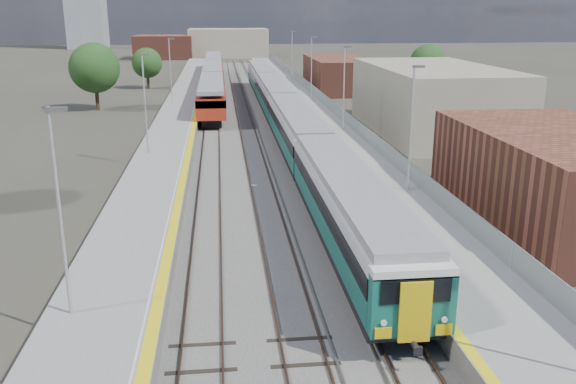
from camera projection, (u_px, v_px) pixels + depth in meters
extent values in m
plane|color=#47443A|center=(265.00, 126.00, 63.39)|extent=(320.00, 320.00, 0.00)
cube|color=#565451|center=(243.00, 122.00, 65.52)|extent=(10.50, 155.00, 0.06)
cube|color=#4C3323|center=(269.00, 117.00, 68.20)|extent=(0.07, 160.00, 0.14)
cube|color=#4C3323|center=(281.00, 116.00, 68.36)|extent=(0.07, 160.00, 0.14)
cube|color=#4C3323|center=(237.00, 117.00, 67.83)|extent=(0.07, 160.00, 0.14)
cube|color=#4C3323|center=(250.00, 117.00, 67.98)|extent=(0.07, 160.00, 0.14)
cube|color=#4C3323|center=(206.00, 118.00, 67.46)|extent=(0.07, 160.00, 0.14)
cube|color=#4C3323|center=(219.00, 117.00, 67.61)|extent=(0.07, 160.00, 0.14)
cube|color=gray|center=(266.00, 117.00, 68.17)|extent=(0.08, 160.00, 0.10)
cube|color=gray|center=(253.00, 117.00, 68.02)|extent=(0.08, 160.00, 0.10)
cube|color=slate|center=(311.00, 116.00, 66.19)|extent=(4.70, 155.00, 1.00)
cube|color=gray|center=(312.00, 111.00, 66.04)|extent=(4.70, 155.00, 0.03)
cube|color=yellow|center=(292.00, 112.00, 65.81)|extent=(0.40, 155.00, 0.01)
cube|color=gray|center=(332.00, 106.00, 66.11)|extent=(0.06, 155.00, 1.20)
cylinder|color=#9EA0A3|center=(411.00, 129.00, 36.06)|extent=(0.12, 0.12, 7.50)
cube|color=#4C4C4F|center=(419.00, 66.00, 35.05)|extent=(0.70, 0.18, 0.14)
cylinder|color=#9EA0A3|center=(344.00, 88.00, 55.11)|extent=(0.12, 0.12, 7.50)
cube|color=#4C4C4F|center=(348.00, 47.00, 54.09)|extent=(0.70, 0.18, 0.14)
cylinder|color=#9EA0A3|center=(311.00, 68.00, 74.15)|extent=(0.12, 0.12, 7.50)
cube|color=#4C4C4F|center=(314.00, 37.00, 73.14)|extent=(0.70, 0.18, 0.14)
cylinder|color=#9EA0A3|center=(292.00, 56.00, 93.20)|extent=(0.12, 0.12, 7.50)
cube|color=#4C4C4F|center=(294.00, 32.00, 92.18)|extent=(0.70, 0.18, 0.14)
cube|color=slate|center=(178.00, 119.00, 64.66)|extent=(4.30, 155.00, 1.00)
cube|color=gray|center=(178.00, 114.00, 64.52)|extent=(4.30, 155.00, 0.03)
cube|color=yellow|center=(196.00, 113.00, 64.72)|extent=(0.45, 155.00, 0.01)
cube|color=silver|center=(193.00, 113.00, 64.68)|extent=(0.08, 155.00, 0.01)
cylinder|color=#9EA0A3|center=(60.00, 215.00, 20.94)|extent=(0.12, 0.12, 7.50)
cube|color=#4C4C4F|center=(56.00, 109.00, 19.93)|extent=(0.70, 0.18, 0.14)
cylinder|color=#9EA0A3|center=(145.00, 104.00, 45.70)|extent=(0.12, 0.12, 7.50)
cube|color=#4C4C4F|center=(145.00, 54.00, 44.68)|extent=(0.70, 0.18, 0.14)
cylinder|color=#9EA0A3|center=(170.00, 71.00, 70.46)|extent=(0.12, 0.12, 7.50)
cube|color=#4C4C4F|center=(171.00, 39.00, 69.44)|extent=(0.70, 0.18, 0.14)
cube|color=brown|center=(560.00, 178.00, 33.66)|extent=(9.00, 16.00, 5.20)
cube|color=tan|center=(432.00, 99.00, 59.42)|extent=(11.00, 22.00, 6.40)
cube|color=brown|center=(338.00, 74.00, 90.75)|extent=(8.00, 18.00, 4.80)
cube|color=tan|center=(228.00, 43.00, 157.40)|extent=(20.00, 14.00, 7.00)
cube|color=brown|center=(164.00, 47.00, 151.13)|extent=(14.00, 12.00, 5.60)
cube|color=black|center=(347.00, 233.00, 30.26)|extent=(2.79, 19.98, 0.47)
cube|color=#105249|center=(348.00, 217.00, 30.02)|extent=(2.89, 19.98, 1.17)
cube|color=black|center=(348.00, 200.00, 29.76)|extent=(2.95, 19.98, 0.80)
cube|color=silver|center=(349.00, 187.00, 29.58)|extent=(2.89, 19.98, 0.49)
cube|color=gray|center=(349.00, 179.00, 29.45)|extent=(2.56, 19.98, 0.41)
cube|color=black|center=(296.00, 146.00, 49.75)|extent=(2.79, 19.98, 0.47)
cube|color=#105249|center=(296.00, 136.00, 49.52)|extent=(2.89, 19.98, 1.17)
cube|color=black|center=(296.00, 125.00, 49.26)|extent=(2.95, 19.98, 0.80)
cube|color=silver|center=(296.00, 117.00, 49.07)|extent=(2.89, 19.98, 0.49)
cube|color=gray|center=(297.00, 112.00, 48.95)|extent=(2.56, 19.98, 0.41)
cube|color=black|center=(274.00, 108.00, 69.25)|extent=(2.79, 19.98, 0.47)
cube|color=#105249|center=(274.00, 100.00, 69.02)|extent=(2.89, 19.98, 1.17)
cube|color=black|center=(274.00, 92.00, 68.75)|extent=(2.95, 19.98, 0.80)
cube|color=silver|center=(274.00, 87.00, 68.57)|extent=(2.89, 19.98, 0.49)
cube|color=gray|center=(274.00, 83.00, 68.45)|extent=(2.56, 19.98, 0.41)
cube|color=black|center=(262.00, 86.00, 88.75)|extent=(2.79, 19.98, 0.47)
cube|color=#105249|center=(261.00, 81.00, 88.52)|extent=(2.89, 19.98, 1.17)
cube|color=black|center=(261.00, 74.00, 88.25)|extent=(2.95, 19.98, 0.80)
cube|color=silver|center=(261.00, 70.00, 88.07)|extent=(2.89, 19.98, 0.49)
cube|color=gray|center=(261.00, 67.00, 87.95)|extent=(2.56, 19.98, 0.41)
cube|color=#105249|center=(412.00, 304.00, 20.13)|extent=(2.87, 0.61, 2.15)
cube|color=black|center=(416.00, 291.00, 19.65)|extent=(2.36, 0.06, 0.82)
cube|color=gold|center=(415.00, 312.00, 19.80)|extent=(1.08, 0.10, 2.15)
cube|color=black|center=(212.00, 111.00, 69.45)|extent=(2.02, 17.13, 0.70)
cube|color=maroon|center=(212.00, 96.00, 68.97)|extent=(2.97, 20.15, 2.12)
cube|color=black|center=(212.00, 92.00, 68.82)|extent=(3.03, 20.15, 0.74)
cube|color=gray|center=(211.00, 82.00, 68.52)|extent=(2.65, 20.15, 0.42)
cube|color=black|center=(213.00, 89.00, 89.12)|extent=(2.02, 17.13, 0.70)
cube|color=maroon|center=(213.00, 77.00, 88.64)|extent=(2.97, 20.15, 2.12)
cube|color=black|center=(213.00, 74.00, 88.49)|extent=(3.03, 20.15, 0.74)
cube|color=gray|center=(213.00, 66.00, 88.18)|extent=(2.65, 20.15, 0.42)
cube|color=black|center=(214.00, 75.00, 108.78)|extent=(2.02, 17.13, 0.70)
cube|color=maroon|center=(214.00, 65.00, 108.30)|extent=(2.97, 20.15, 2.12)
cube|color=black|center=(214.00, 62.00, 108.15)|extent=(3.03, 20.15, 0.74)
cube|color=gray|center=(213.00, 56.00, 107.85)|extent=(2.65, 20.15, 0.42)
cylinder|color=#382619|center=(97.00, 99.00, 72.78)|extent=(0.44, 0.44, 2.78)
sphere|color=#213E17|center=(94.00, 68.00, 71.74)|extent=(5.87, 5.87, 5.87)
cylinder|color=#382619|center=(148.00, 82.00, 93.10)|extent=(0.44, 0.44, 2.15)
sphere|color=#213E17|center=(147.00, 63.00, 92.30)|extent=(4.53, 4.53, 4.53)
cylinder|color=#382619|center=(427.00, 87.00, 85.55)|extent=(0.44, 0.44, 2.47)
sphere|color=#213E17|center=(428.00, 63.00, 84.63)|extent=(5.20, 5.20, 5.20)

